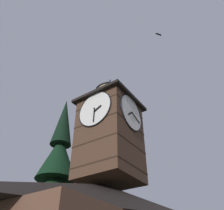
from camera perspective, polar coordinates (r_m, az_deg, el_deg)
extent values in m
pyramid|color=black|center=(17.81, -2.18, -22.98)|extent=(16.57, 8.72, 2.91)
cube|color=#4C3323|center=(19.26, -0.55, -8.60)|extent=(4.15, 4.15, 6.80)
cube|color=#352318|center=(18.20, -0.60, -15.82)|extent=(4.19, 4.19, 0.10)
cube|color=#352318|center=(18.86, -0.57, -10.98)|extent=(4.19, 4.19, 0.10)
cube|color=#352318|center=(19.65, -0.54, -6.49)|extent=(4.19, 4.19, 0.10)
cube|color=#352318|center=(20.55, -0.51, -2.37)|extent=(4.19, 4.19, 0.10)
cylinder|color=white|center=(19.30, 4.61, -1.85)|extent=(3.12, 0.10, 3.12)
torus|color=black|center=(19.29, 4.67, -1.82)|extent=(3.22, 0.10, 3.22)
cube|color=black|center=(18.90, 4.47, -2.01)|extent=(0.65, 0.04, 0.62)
cube|color=black|center=(19.58, 5.79, -3.08)|extent=(1.23, 0.04, 0.50)
sphere|color=black|center=(19.26, 4.89, -1.74)|extent=(0.10, 0.10, 0.10)
cylinder|color=white|center=(18.84, -4.18, -0.91)|extent=(0.10, 3.12, 3.12)
torus|color=black|center=(18.82, -4.22, -0.87)|extent=(0.10, 3.22, 3.22)
cube|color=black|center=(18.50, -3.53, -0.83)|extent=(0.04, 0.75, 0.44)
cube|color=black|center=(18.40, -4.40, -2.35)|extent=(0.04, 0.13, 1.28)
sphere|color=black|center=(18.77, -4.39, -0.75)|extent=(0.10, 0.10, 0.10)
cube|color=black|center=(21.13, -0.50, -0.10)|extent=(4.85, 4.85, 0.25)
cylinder|color=#D1BC84|center=(21.65, -0.49, 1.72)|extent=(2.50, 2.50, 1.45)
cylinder|color=#2D2319|center=(21.35, -0.49, 0.69)|extent=(2.56, 2.56, 0.10)
cylinder|color=#2D2319|center=(21.65, -0.49, 1.72)|extent=(2.56, 2.56, 0.10)
cylinder|color=#2D2319|center=(21.95, -0.48, 2.71)|extent=(2.56, 2.56, 0.10)
cone|color=#2D3847|center=(22.54, -0.47, 4.52)|extent=(2.80, 2.80, 1.34)
sphere|color=#2D3847|center=(23.05, -0.46, 5.97)|extent=(0.16, 0.16, 0.16)
cone|color=black|center=(23.67, -13.88, -19.69)|extent=(5.60, 5.60, 5.10)
cone|color=black|center=(24.83, -12.72, -12.06)|extent=(3.90, 3.90, 4.70)
cone|color=black|center=(26.78, -11.55, -3.87)|extent=(2.20, 2.20, 5.77)
cone|color=#143215|center=(27.94, -1.06, -19.80)|extent=(3.01, 3.01, 4.69)
cone|color=#163116|center=(28.71, -1.00, -15.25)|extent=(1.75, 1.75, 3.74)
sphere|color=silver|center=(52.35, -13.98, -20.50)|extent=(1.51, 1.51, 1.51)
ellipsoid|color=black|center=(25.59, 11.15, 16.37)|extent=(0.21, 0.23, 0.12)
cube|color=black|center=(25.66, 11.47, 16.25)|extent=(0.35, 0.30, 0.06)
cube|color=black|center=(25.53, 10.83, 16.50)|extent=(0.35, 0.30, 0.06)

